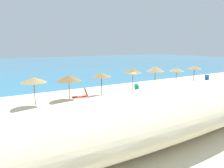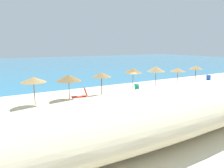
# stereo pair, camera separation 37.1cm
# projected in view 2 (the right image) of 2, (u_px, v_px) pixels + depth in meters

# --- Properties ---
(ground_plane) EXTENTS (160.00, 160.00, 0.00)m
(ground_plane) POSITION_uv_depth(u_px,v_px,m) (132.00, 97.00, 21.35)
(ground_plane) COLOR beige
(sea_water) EXTENTS (160.00, 73.49, 0.01)m
(sea_water) POSITION_uv_depth(u_px,v_px,m) (46.00, 64.00, 58.55)
(sea_water) COLOR teal
(sea_water) RESTS_ON ground_plane
(dune_ridge) EXTENTS (36.32, 8.51, 2.48)m
(dune_ridge) POSITION_uv_depth(u_px,v_px,m) (172.00, 106.00, 13.76)
(dune_ridge) COLOR beige
(dune_ridge) RESTS_ON ground_plane
(beach_umbrella_1) EXTENTS (2.28, 2.28, 2.57)m
(beach_umbrella_1) POSITION_uv_depth(u_px,v_px,m) (33.00, 80.00, 18.08)
(beach_umbrella_1) COLOR brown
(beach_umbrella_1) RESTS_ON ground_plane
(beach_umbrella_2) EXTENTS (2.56, 2.56, 2.48)m
(beach_umbrella_2) POSITION_uv_depth(u_px,v_px,m) (69.00, 78.00, 20.08)
(beach_umbrella_2) COLOR brown
(beach_umbrella_2) RESTS_ON ground_plane
(beach_umbrella_3) EXTENTS (2.13, 2.13, 2.46)m
(beach_umbrella_3) POSITION_uv_depth(u_px,v_px,m) (102.00, 75.00, 21.94)
(beach_umbrella_3) COLOR brown
(beach_umbrella_3) RESTS_ON ground_plane
(beach_umbrella_4) EXTENTS (2.11, 2.11, 2.78)m
(beach_umbrella_4) POSITION_uv_depth(u_px,v_px,m) (133.00, 71.00, 23.19)
(beach_umbrella_4) COLOR brown
(beach_umbrella_4) RESTS_ON ground_plane
(beach_umbrella_5) EXTENTS (2.27, 2.27, 2.75)m
(beach_umbrella_5) POSITION_uv_depth(u_px,v_px,m) (156.00, 69.00, 25.61)
(beach_umbrella_5) COLOR brown
(beach_umbrella_5) RESTS_ON ground_plane
(beach_umbrella_6) EXTENTS (2.04, 2.04, 2.35)m
(beach_umbrella_6) POSITION_uv_depth(u_px,v_px,m) (178.00, 70.00, 27.11)
(beach_umbrella_6) COLOR brown
(beach_umbrella_6) RESTS_ON ground_plane
(beach_umbrella_7) EXTENTS (1.93, 1.93, 2.47)m
(beach_umbrella_7) POSITION_uv_depth(u_px,v_px,m) (196.00, 68.00, 29.11)
(beach_umbrella_7) COLOR brown
(beach_umbrella_7) RESTS_ON ground_plane
(lounge_chair_0) EXTENTS (1.57, 1.04, 1.12)m
(lounge_chair_0) POSITION_uv_depth(u_px,v_px,m) (135.00, 91.00, 22.36)
(lounge_chair_0) COLOR #199972
(lounge_chair_0) RESTS_ON ground_plane
(lounge_chair_1) EXTENTS (1.76, 1.18, 1.19)m
(lounge_chair_1) POSITION_uv_depth(u_px,v_px,m) (207.00, 80.00, 28.73)
(lounge_chair_1) COLOR blue
(lounge_chair_1) RESTS_ON ground_plane
(lounge_chair_2) EXTENTS (1.65, 0.89, 1.22)m
(lounge_chair_2) POSITION_uv_depth(u_px,v_px,m) (81.00, 95.00, 19.97)
(lounge_chair_2) COLOR red
(lounge_chair_2) RESTS_ON ground_plane
(beach_ball) EXTENTS (0.31, 0.31, 0.31)m
(beach_ball) POSITION_uv_depth(u_px,v_px,m) (210.00, 83.00, 28.59)
(beach_ball) COLOR red
(beach_ball) RESTS_ON ground_plane
(cooler_box) EXTENTS (0.72, 0.63, 0.39)m
(cooler_box) POSITION_uv_depth(u_px,v_px,m) (121.00, 94.00, 21.69)
(cooler_box) COLOR white
(cooler_box) RESTS_ON ground_plane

